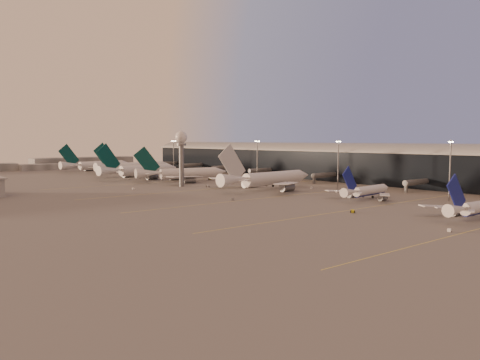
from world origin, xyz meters
TOP-DOWN VIEW (x-y plane):
  - ground at (0.00, 0.00)m, footprint 700.00×700.00m
  - taxiway_markings at (30.00, 56.00)m, footprint 180.00×185.25m
  - terminal at (107.88, 110.09)m, footprint 57.00×362.00m
  - radar_tower at (5.00, 120.00)m, footprint 6.40×6.40m
  - mast_a at (58.00, 0.00)m, footprint 3.60×0.56m
  - mast_b at (55.00, 55.00)m, footprint 3.60×0.56m
  - mast_c at (50.00, 110.00)m, footprint 3.60×0.56m
  - mast_d at (48.00, 200.00)m, footprint 3.60×0.56m
  - distant_horizon at (2.62, 325.14)m, footprint 165.00×37.50m
  - narrowbody_near at (23.53, -27.40)m, footprint 38.49×30.71m
  - narrowbody_mid at (37.15, 24.79)m, footprint 37.47×29.77m
  - widebody_white at (31.31, 79.94)m, footprint 66.16×52.78m
  - greentail_a at (21.21, 144.47)m, footprint 58.06×46.51m
  - greentail_b at (12.31, 182.03)m, footprint 62.51×50.03m
  - greentail_c at (26.01, 216.95)m, footprint 63.67×51.15m
  - greentail_d at (14.82, 260.00)m, footprint 60.47×48.52m
  - gsv_truck_a at (-4.19, -32.00)m, footprint 5.18×2.72m
  - gsv_catering_a at (51.99, -10.55)m, footprint 5.63×4.15m
  - gsv_tug_mid at (2.27, 5.35)m, footprint 3.78×4.09m
  - gsv_truck_b at (46.68, 48.35)m, footprint 6.64×3.96m
  - gsv_truck_c at (-8.80, 57.86)m, footprint 4.94×4.06m
  - gsv_catering_b at (50.58, 68.15)m, footprint 5.09×3.02m
  - gsv_tug_far at (14.25, 108.81)m, footprint 3.74×3.82m
  - gsv_truck_d at (-22.90, 120.92)m, footprint 2.75×5.72m
  - gsv_tug_hangar at (41.35, 145.31)m, footprint 3.73×2.70m

SIDE VIEW (x-z plane):
  - ground at x=0.00m, z-range 0.00..0.00m
  - taxiway_markings at x=30.00m, z-range 0.00..0.02m
  - gsv_tug_far at x=14.25m, z-range 0.01..0.97m
  - gsv_tug_hangar at x=41.35m, z-range 0.01..0.98m
  - gsv_tug_mid at x=2.27m, z-range 0.02..1.02m
  - gsv_truck_c at x=-8.80m, z-range 0.02..1.95m
  - gsv_truck_a at x=-4.19m, z-range 0.02..2.01m
  - gsv_truck_d at x=-22.90m, z-range 0.02..2.24m
  - gsv_truck_b at x=46.68m, z-range 0.03..2.55m
  - gsv_catering_b at x=50.58m, z-range 0.00..3.91m
  - gsv_catering_a at x=51.99m, z-range 0.00..4.23m
  - narrowbody_mid at x=37.15m, z-range -4.36..10.30m
  - narrowbody_near at x=23.53m, z-range -4.47..10.56m
  - greentail_a at x=21.21m, z-range -6.87..14.37m
  - distant_horizon at x=2.62m, z-range -0.61..8.39m
  - greentail_d at x=14.82m, z-range -7.13..14.91m
  - widebody_white at x=31.31m, z-range -7.60..15.68m
  - greentail_b at x=12.31m, z-range -7.41..15.51m
  - greentail_c at x=26.01m, z-range -7.49..15.68m
  - terminal at x=107.88m, z-range -1.00..22.04m
  - mast_a at x=58.00m, z-range 1.24..26.24m
  - mast_b at x=55.00m, z-range 1.24..26.24m
  - mast_c at x=50.00m, z-range 1.24..26.24m
  - mast_d at x=48.00m, z-range 1.24..26.24m
  - radar_tower at x=5.00m, z-range 5.40..36.50m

